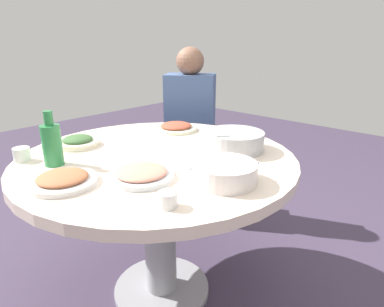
# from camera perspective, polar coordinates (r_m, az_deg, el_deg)

# --- Properties ---
(ground) EXTENTS (8.00, 8.00, 0.00)m
(ground) POSITION_cam_1_polar(r_m,az_deg,el_deg) (1.89, -5.20, -22.45)
(ground) COLOR #3F3449
(round_dining_table) EXTENTS (1.24, 1.24, 0.76)m
(round_dining_table) POSITION_cam_1_polar(r_m,az_deg,el_deg) (1.55, -5.87, -5.35)
(round_dining_table) COLOR #99999E
(round_dining_table) RESTS_ON ground
(rice_bowl) EXTENTS (0.28, 0.28, 0.10)m
(rice_bowl) POSITION_cam_1_polar(r_m,az_deg,el_deg) (1.56, 7.30, 2.25)
(rice_bowl) COLOR #B2B5BA
(rice_bowl) RESTS_ON round_dining_table
(soup_bowl) EXTENTS (0.24, 0.24, 0.07)m
(soup_bowl) POSITION_cam_1_polar(r_m,az_deg,el_deg) (1.21, 5.61, -3.39)
(soup_bowl) COLOR silver
(soup_bowl) RESTS_ON round_dining_table
(dish_greens) EXTENTS (0.20, 0.20, 0.05)m
(dish_greens) POSITION_cam_1_polar(r_m,az_deg,el_deg) (1.71, -19.09, 1.96)
(dish_greens) COLOR #EAE5C8
(dish_greens) RESTS_ON round_dining_table
(dish_shrimp) EXTENTS (0.25, 0.25, 0.04)m
(dish_shrimp) POSITION_cam_1_polar(r_m,az_deg,el_deg) (1.25, -8.74, -3.48)
(dish_shrimp) COLOR silver
(dish_shrimp) RESTS_ON round_dining_table
(dish_tofu_braise) EXTENTS (0.25, 0.25, 0.04)m
(dish_tofu_braise) POSITION_cam_1_polar(r_m,az_deg,el_deg) (1.28, -21.43, -4.19)
(dish_tofu_braise) COLOR white
(dish_tofu_braise) RESTS_ON round_dining_table
(dish_stirfry) EXTENTS (0.23, 0.23, 0.05)m
(dish_stirfry) POSITION_cam_1_polar(r_m,az_deg,el_deg) (1.90, -2.76, 4.57)
(dish_stirfry) COLOR silver
(dish_stirfry) RESTS_ON round_dining_table
(green_bottle) EXTENTS (0.08, 0.08, 0.23)m
(green_bottle) POSITION_cam_1_polar(r_m,az_deg,el_deg) (1.47, -23.02, 1.58)
(green_bottle) COLOR #297E41
(green_bottle) RESTS_ON round_dining_table
(tea_cup_near) EXTENTS (0.06, 0.06, 0.05)m
(tea_cup_near) POSITION_cam_1_polar(r_m,az_deg,el_deg) (1.04, -4.24, -7.94)
(tea_cup_near) COLOR white
(tea_cup_near) RESTS_ON round_dining_table
(tea_cup_far) EXTENTS (0.07, 0.07, 0.06)m
(tea_cup_far) POSITION_cam_1_polar(r_m,az_deg,el_deg) (1.59, -27.32, -0.12)
(tea_cup_far) COLOR white
(tea_cup_far) RESTS_ON round_dining_table
(stool_for_diner_left) EXTENTS (0.34, 0.34, 0.45)m
(stool_for_diner_left) POSITION_cam_1_polar(r_m,az_deg,el_deg) (2.53, -0.29, -4.86)
(stool_for_diner_left) COLOR brown
(stool_for_diner_left) RESTS_ON ground
(diner_left) EXTENTS (0.45, 0.46, 0.76)m
(diner_left) POSITION_cam_1_polar(r_m,az_deg,el_deg) (2.36, -0.31, 7.21)
(diner_left) COLOR #2D333D
(diner_left) RESTS_ON stool_for_diner_left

